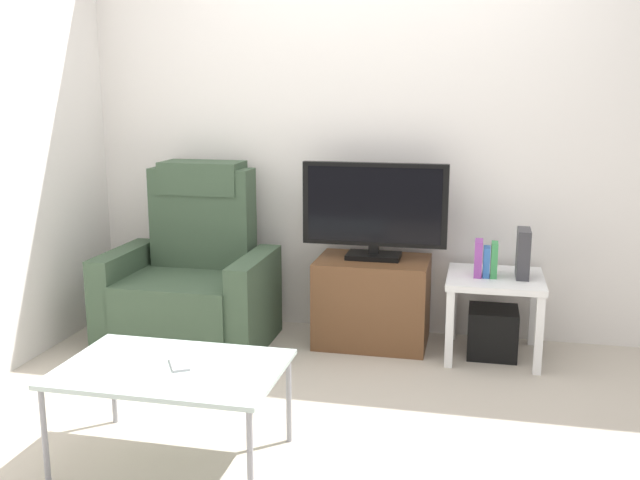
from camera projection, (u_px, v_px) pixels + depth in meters
name	position (u px, v px, depth m)	size (l,w,h in m)	color
ground_plane	(343.00, 398.00, 3.61)	(6.40, 6.40, 0.00)	#B2A899
wall_back	(379.00, 126.00, 4.42)	(6.40, 0.06, 2.60)	silver
tv_stand	(372.00, 301.00, 4.35)	(0.67, 0.47, 0.53)	brown
television	(374.00, 209.00, 4.25)	(0.86, 0.20, 0.57)	black
recliner_armchair	(193.00, 280.00, 4.40)	(0.98, 0.78, 1.08)	#384C38
side_table	(495.00, 289.00, 4.11)	(0.54, 0.54, 0.48)	white
subwoofer_box	(493.00, 332.00, 4.17)	(0.28, 0.28, 0.28)	black
book_leftmost	(478.00, 258.00, 4.08)	(0.04, 0.13, 0.21)	purple
book_middle	(486.00, 262.00, 4.07)	(0.04, 0.11, 0.17)	#3366B2
book_rightmost	(494.00, 260.00, 4.06)	(0.04, 0.11, 0.20)	#388C4C
game_console	(523.00, 253.00, 4.05)	(0.07, 0.20, 0.28)	#333338
coffee_table	(172.00, 372.00, 2.92)	(0.90, 0.60, 0.42)	#B2C6C1
cell_phone	(179.00, 364.00, 2.93)	(0.07, 0.15, 0.01)	#B7B7BC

